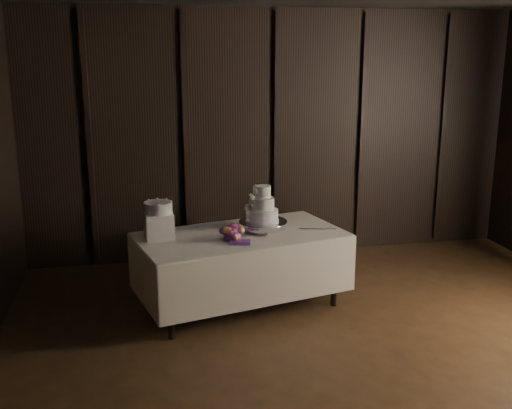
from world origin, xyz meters
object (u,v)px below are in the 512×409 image
at_px(wedding_cake, 261,208).
at_px(display_table, 241,267).
at_px(small_cake, 158,208).
at_px(box_pedestal, 159,226).
at_px(cake_stand, 263,226).
at_px(bouquet, 232,234).

bearing_deg(wedding_cake, display_table, -157.71).
bearing_deg(display_table, small_cake, 164.99).
xyz_separation_m(display_table, box_pedestal, (-0.79, 0.02, 0.47)).
bearing_deg(wedding_cake, box_pedestal, -174.76).
xyz_separation_m(cake_stand, bouquet, (-0.36, -0.28, 0.02)).
xyz_separation_m(bouquet, small_cake, (-0.67, 0.20, 0.24)).
bearing_deg(box_pedestal, small_cake, 0.00).
bearing_deg(wedding_cake, cake_stand, 31.50).
distance_m(display_table, bouquet, 0.46).
distance_m(cake_stand, bouquet, 0.45).
bearing_deg(display_table, box_pedestal, 164.99).
xyz_separation_m(box_pedestal, small_cake, (0.00, 0.00, 0.18)).
bearing_deg(cake_stand, display_table, -158.38).
height_order(wedding_cake, box_pedestal, wedding_cake).
height_order(display_table, bouquet, bouquet).
relative_size(cake_stand, small_cake, 1.82).
bearing_deg(bouquet, cake_stand, 38.21).
height_order(display_table, cake_stand, cake_stand).
bearing_deg(small_cake, cake_stand, 4.23).
bearing_deg(box_pedestal, display_table, -1.41).
bearing_deg(cake_stand, small_cake, -175.77).
relative_size(display_table, bouquet, 5.36).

